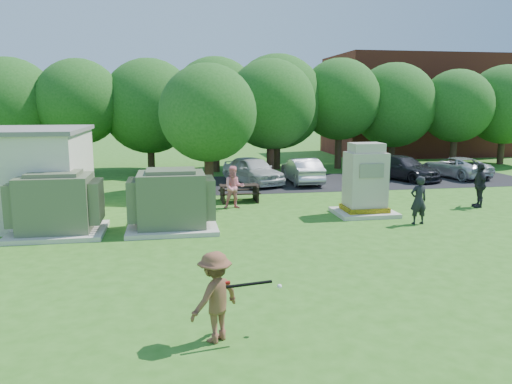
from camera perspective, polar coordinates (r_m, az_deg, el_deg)
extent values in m
plane|color=#2D6619|center=(13.23, 2.96, -8.59)|extent=(120.00, 120.00, 0.00)
cube|color=maroon|center=(44.38, 18.44, 9.34)|extent=(15.00, 8.00, 8.00)
cube|color=#232326|center=(27.84, 10.96, 1.22)|extent=(20.00, 6.00, 0.01)
cube|color=beige|center=(17.62, -21.67, -4.27)|extent=(3.00, 2.40, 0.15)
cube|color=#576145|center=(17.42, -21.88, -1.16)|extent=(2.20, 1.80, 1.80)
cube|color=#576145|center=(17.27, -22.09, 1.96)|extent=(1.60, 1.30, 0.12)
cube|color=#576145|center=(17.73, -25.90, -1.19)|extent=(0.32, 1.50, 1.35)
cube|color=#576145|center=(17.19, -17.75, -0.97)|extent=(0.32, 1.50, 1.35)
cube|color=beige|center=(17.23, -9.53, -4.00)|extent=(3.00, 2.40, 0.15)
cube|color=#535E41|center=(17.02, -9.62, -0.82)|extent=(2.20, 1.80, 1.80)
cube|color=#535E41|center=(16.86, -9.72, 2.39)|extent=(1.60, 1.30, 0.12)
cube|color=#535E41|center=(17.06, -13.89, -0.86)|extent=(0.32, 1.50, 1.35)
cube|color=#535E41|center=(17.06, -5.36, -0.60)|extent=(0.32, 1.50, 1.35)
cube|color=beige|center=(19.68, 12.24, -2.31)|extent=(2.27, 1.85, 0.15)
cube|color=yellow|center=(19.64, 12.26, -1.82)|extent=(1.60, 1.29, 0.19)
cube|color=#BEAD9D|center=(19.45, 12.38, 1.41)|extent=(1.44, 1.13, 2.06)
cube|color=#BEAD9D|center=(19.30, 12.52, 4.96)|extent=(1.18, 0.93, 0.36)
cube|color=gray|center=(18.84, 13.11, 2.37)|extent=(0.93, 0.04, 0.51)
cube|color=black|center=(21.70, -1.94, 0.74)|extent=(1.70, 0.66, 0.06)
cube|color=black|center=(22.26, -2.12, 0.24)|extent=(1.70, 0.24, 0.05)
cube|color=black|center=(21.24, -1.74, -0.23)|extent=(1.70, 0.24, 0.05)
cube|color=black|center=(21.68, -3.86, -0.22)|extent=(0.08, 1.27, 0.70)
cube|color=black|center=(21.87, -0.02, -0.10)|extent=(0.08, 1.27, 0.70)
imported|color=brown|center=(9.14, -4.70, -11.85)|extent=(1.22, 1.16, 1.66)
imported|color=black|center=(18.50, 18.09, -0.90)|extent=(0.65, 0.44, 1.72)
imported|color=pink|center=(20.23, -2.53, 0.54)|extent=(0.85, 0.66, 1.74)
imported|color=#242429|center=(22.41, 24.18, 0.73)|extent=(0.67, 1.15, 1.84)
imported|color=silver|center=(26.31, -0.36, 2.49)|extent=(3.18, 4.63, 1.46)
imported|color=#B3B3B8|center=(26.78, 5.27, 2.45)|extent=(1.44, 4.09, 1.35)
imported|color=black|center=(29.13, 16.43, 2.67)|extent=(3.49, 4.86, 1.31)
imported|color=silver|center=(30.95, 21.81, 2.66)|extent=(2.81, 4.60, 1.19)
cylinder|color=black|center=(8.96, -0.78, -10.49)|extent=(0.85, 0.20, 0.06)
cylinder|color=maroon|center=(9.03, -3.69, -10.34)|extent=(0.23, 0.10, 0.06)
sphere|color=white|center=(9.45, 2.70, -10.73)|extent=(0.09, 0.09, 0.09)
cylinder|color=#47301E|center=(33.07, -25.94, 3.86)|extent=(0.44, 0.44, 2.40)
sphere|color=#235B1C|center=(32.93, -26.33, 8.84)|extent=(5.60, 5.60, 5.60)
cylinder|color=#47301E|center=(31.58, -19.26, 4.43)|extent=(0.44, 0.44, 2.80)
sphere|color=#235B1C|center=(31.45, -19.58, 9.69)|extent=(5.00, 5.00, 5.00)
cylinder|color=#47301E|center=(31.99, -11.91, 4.40)|extent=(0.44, 0.44, 2.30)
sphere|color=#235B1C|center=(31.84, -12.10, 9.58)|extent=(5.80, 5.80, 5.80)
cylinder|color=#47301E|center=(31.17, -4.59, 4.81)|extent=(0.44, 0.44, 2.70)
sphere|color=#235B1C|center=(31.04, -4.67, 10.27)|extent=(5.40, 5.40, 5.40)
cylinder|color=#47301E|center=(32.37, 2.41, 4.85)|extent=(0.44, 0.44, 2.50)
sphere|color=#235B1C|center=(32.23, 2.45, 10.26)|extent=(6.00, 6.00, 6.00)
cylinder|color=#47301E|center=(33.05, 9.38, 5.18)|extent=(0.44, 0.44, 2.90)
sphere|color=#235B1C|center=(32.93, 9.54, 10.40)|extent=(5.20, 5.20, 5.20)
cylinder|color=#47301E|center=(35.12, 15.25, 4.84)|extent=(0.44, 0.44, 2.40)
sphere|color=#235B1C|center=(34.99, 15.48, 9.54)|extent=(5.60, 5.60, 5.60)
cylinder|color=#47301E|center=(36.21, 21.63, 4.79)|extent=(0.44, 0.44, 2.60)
sphere|color=#235B1C|center=(36.09, 21.92, 9.12)|extent=(4.80, 4.80, 4.80)
cylinder|color=#47301E|center=(38.92, 26.23, 4.71)|extent=(0.44, 0.44, 2.50)
sphere|color=#235B1C|center=(38.80, 26.56, 8.93)|extent=(5.40, 5.40, 5.40)
cylinder|color=#47301E|center=(23.97, -5.40, 2.82)|extent=(0.44, 0.44, 2.40)
sphere|color=#235B1C|center=(23.78, -5.51, 8.99)|extent=(4.60, 4.60, 4.60)
cylinder|color=#47301E|center=(29.44, 1.65, 4.42)|extent=(0.44, 0.44, 2.60)
sphere|color=#235B1C|center=(29.29, 1.68, 10.00)|extent=(5.20, 5.20, 5.20)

